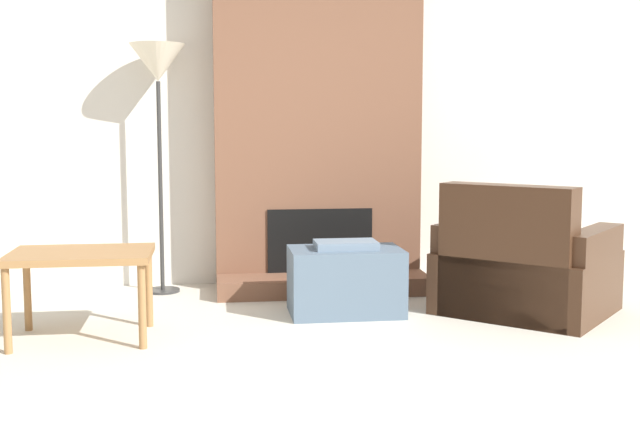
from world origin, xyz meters
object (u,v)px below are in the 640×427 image
at_px(ottoman, 346,280).
at_px(armchair, 522,273).
at_px(floor_lamp_left, 158,72).
at_px(side_table, 81,262).

xyz_separation_m(ottoman, armchair, (1.13, -0.15, 0.05)).
bearing_deg(ottoman, floor_lamp_left, 145.01).
relative_size(ottoman, armchair, 0.54).
bearing_deg(armchair, floor_lamp_left, 19.81).
distance_m(side_table, floor_lamp_left, 1.74).
bearing_deg(side_table, ottoman, 14.30).
bearing_deg(side_table, floor_lamp_left, 73.40).
bearing_deg(armchair, ottoman, 35.27).
bearing_deg(armchair, side_table, 48.25).
bearing_deg(ottoman, side_table, -165.70).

